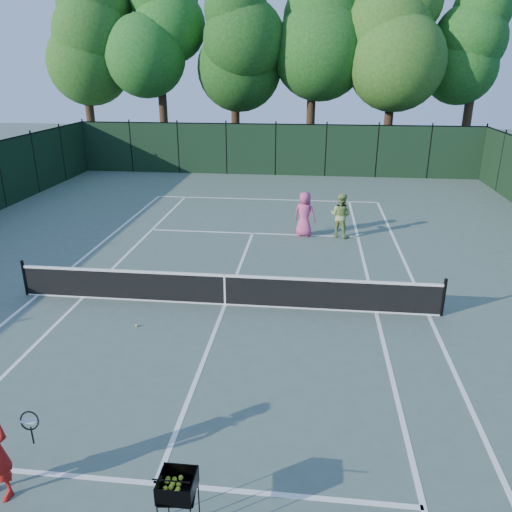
# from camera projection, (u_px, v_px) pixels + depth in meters

# --- Properties ---
(ground) EXTENTS (90.00, 90.00, 0.00)m
(ground) POSITION_uv_depth(u_px,v_px,m) (225.00, 305.00, 13.82)
(ground) COLOR #4D5E53
(ground) RESTS_ON ground
(sideline_doubles_left) EXTENTS (0.10, 23.77, 0.01)m
(sideline_doubles_left) POSITION_uv_depth(u_px,v_px,m) (38.00, 295.00, 14.40)
(sideline_doubles_left) COLOR white
(sideline_doubles_left) RESTS_ON ground
(sideline_doubles_right) EXTENTS (0.10, 23.77, 0.01)m
(sideline_doubles_right) POSITION_uv_depth(u_px,v_px,m) (429.00, 315.00, 13.24)
(sideline_doubles_right) COLOR white
(sideline_doubles_right) RESTS_ON ground
(sideline_singles_left) EXTENTS (0.10, 23.77, 0.01)m
(sideline_singles_left) POSITION_uv_depth(u_px,v_px,m) (83.00, 297.00, 14.26)
(sideline_singles_left) COLOR white
(sideline_singles_left) RESTS_ON ground
(sideline_singles_right) EXTENTS (0.10, 23.77, 0.01)m
(sideline_singles_right) POSITION_uv_depth(u_px,v_px,m) (376.00, 312.00, 13.39)
(sideline_singles_right) COLOR white
(sideline_singles_right) RESTS_ON ground
(baseline_far) EXTENTS (10.97, 0.10, 0.01)m
(baseline_far) POSITION_uv_depth(u_px,v_px,m) (266.00, 199.00, 24.87)
(baseline_far) COLOR white
(baseline_far) RESTS_ON ground
(service_line_near) EXTENTS (8.23, 0.10, 0.01)m
(service_line_near) POSITION_uv_depth(u_px,v_px,m) (156.00, 483.00, 7.87)
(service_line_near) COLOR white
(service_line_near) RESTS_ON ground
(service_line_far) EXTENTS (8.23, 0.10, 0.01)m
(service_line_far) POSITION_uv_depth(u_px,v_px,m) (253.00, 233.00, 19.77)
(service_line_far) COLOR white
(service_line_far) RESTS_ON ground
(center_service_line) EXTENTS (0.10, 12.80, 0.01)m
(center_service_line) POSITION_uv_depth(u_px,v_px,m) (225.00, 305.00, 13.82)
(center_service_line) COLOR white
(center_service_line) RESTS_ON ground
(tennis_net) EXTENTS (11.69, 0.09, 1.06)m
(tennis_net) POSITION_uv_depth(u_px,v_px,m) (225.00, 289.00, 13.65)
(tennis_net) COLOR black
(tennis_net) RESTS_ON ground
(fence_far) EXTENTS (24.00, 0.05, 3.00)m
(fence_far) POSITION_uv_depth(u_px,v_px,m) (276.00, 150.00, 30.02)
(fence_far) COLOR black
(fence_far) RESTS_ON ground
(tree_0) EXTENTS (6.40, 6.40, 13.14)m
(tree_0) POSITION_uv_depth(u_px,v_px,m) (81.00, 35.00, 32.29)
(tree_0) COLOR black
(tree_0) RESTS_ON ground
(tree_1) EXTENTS (6.80, 6.80, 13.98)m
(tree_1) POSITION_uv_depth(u_px,v_px,m) (158.00, 25.00, 32.04)
(tree_1) COLOR black
(tree_1) RESTS_ON ground
(tree_2) EXTENTS (6.00, 6.00, 12.40)m
(tree_2) POSITION_uv_depth(u_px,v_px,m) (234.00, 41.00, 31.66)
(tree_2) COLOR black
(tree_2) RESTS_ON ground
(tree_3) EXTENTS (7.00, 7.00, 14.45)m
(tree_3) POSITION_uv_depth(u_px,v_px,m) (314.00, 19.00, 31.14)
(tree_3) COLOR black
(tree_3) RESTS_ON ground
(tree_4) EXTENTS (6.20, 6.20, 12.97)m
(tree_4) POSITION_uv_depth(u_px,v_px,m) (396.00, 33.00, 30.27)
(tree_4) COLOR black
(tree_4) RESTS_ON ground
(tree_5) EXTENTS (5.80, 5.80, 12.23)m
(tree_5) POSITION_uv_depth(u_px,v_px,m) (478.00, 40.00, 30.36)
(tree_5) COLOR black
(tree_5) RESTS_ON ground
(player_pink) EXTENTS (0.99, 0.82, 1.74)m
(player_pink) POSITION_uv_depth(u_px,v_px,m) (305.00, 214.00, 19.20)
(player_pink) COLOR #C4457B
(player_pink) RESTS_ON ground
(player_green) EXTENTS (1.04, 0.96, 1.72)m
(player_green) POSITION_uv_depth(u_px,v_px,m) (341.00, 215.00, 19.09)
(player_green) COLOR #88A452
(player_green) RESTS_ON ground
(ball_hopper) EXTENTS (0.54, 0.54, 0.96)m
(ball_hopper) POSITION_uv_depth(u_px,v_px,m) (177.00, 486.00, 6.81)
(ball_hopper) COLOR black
(ball_hopper) RESTS_ON ground
(loose_ball_midcourt) EXTENTS (0.07, 0.07, 0.07)m
(loose_ball_midcourt) POSITION_uv_depth(u_px,v_px,m) (137.00, 326.00, 12.63)
(loose_ball_midcourt) COLOR #D5EF30
(loose_ball_midcourt) RESTS_ON ground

